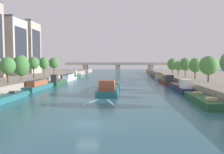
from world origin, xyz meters
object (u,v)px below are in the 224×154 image
object	(u,v)px
barge_midriver	(110,88)
tree_left_past_mid	(54,63)
moored_boat_left_lone	(69,77)
moored_boat_left_downstream	(58,81)
moored_boat_right_far	(155,76)
moored_boat_left_upstream	(77,75)
moored_boat_right_second	(203,100)
moored_boat_left_midway	(39,85)
tree_right_by_lamp	(195,65)
moored_boat_right_near	(167,81)
tree_right_distant	(173,64)
moored_boat_right_lone	(180,87)
tree_right_second	(179,66)
tree_right_midway	(209,65)
tree_left_midway	(8,66)
tree_left_by_lamp	(21,65)
moored_boat_left_near	(5,98)
tree_right_nearest	(185,64)
bridge_far	(118,67)
tree_left_second	(44,63)
tree_left_far	(33,63)
moored_boat_right_gap_after	(158,77)

from	to	relation	value
barge_midriver	tree_left_past_mid	distance (m)	40.46
barge_midriver	moored_boat_left_lone	distance (m)	39.04
moored_boat_left_downstream	tree_left_past_mid	xyz separation A→B (m)	(-5.67, 14.42, 5.84)
moored_boat_right_far	tree_left_past_mid	xyz separation A→B (m)	(-41.22, -19.21, 6.25)
moored_boat_left_upstream	moored_boat_right_second	distance (m)	73.51
moored_boat_left_midway	tree_right_by_lamp	size ratio (longest dim) A/B	2.37
moored_boat_right_near	tree_right_distant	xyz separation A→B (m)	(7.22, 25.87, 5.31)
moored_boat_right_lone	tree_right_second	xyz separation A→B (m)	(6.77, 31.13, 4.79)
tree_right_midway	moored_boat_left_downstream	bearing A→B (deg)	159.40
moored_boat_left_upstream	tree_right_second	xyz separation A→B (m)	(42.72, -16.23, 4.73)
moored_boat_right_lone	tree_left_midway	world-z (taller)	tree_left_midway
moored_boat_left_midway	tree_left_by_lamp	xyz separation A→B (m)	(-5.05, 1.04, 5.15)
moored_boat_left_lone	moored_boat_left_near	bearing A→B (deg)	-89.51
moored_boat_left_near	tree_right_second	distance (m)	64.25
tree_left_past_mid	tree_right_nearest	distance (m)	48.51
moored_boat_right_lone	tree_right_distant	world-z (taller)	tree_right_distant
moored_boat_left_upstream	tree_left_past_mid	bearing A→B (deg)	-106.29
moored_boat_right_far	bridge_far	size ratio (longest dim) A/B	0.20
moored_boat_left_downstream	tree_right_by_lamp	xyz separation A→B (m)	(42.25, -4.60, 5.27)
tree_right_nearest	bridge_far	bearing A→B (deg)	111.95
tree_left_by_lamp	tree_left_second	size ratio (longest dim) A/B	1.03
barge_midriver	moored_boat_right_near	bearing A→B (deg)	49.38
moored_boat_left_lone	tree_right_nearest	bearing A→B (deg)	-15.68
moored_boat_right_lone	tree_left_far	bearing A→B (deg)	165.11
moored_boat_left_lone	tree_right_midway	xyz separation A→B (m)	(42.43, -32.38, 5.29)
tree_left_second	moored_boat_left_downstream	bearing A→B (deg)	-39.44
tree_left_midway	tree_left_by_lamp	world-z (taller)	tree_left_by_lamp
moored_boat_left_lone	tree_right_distant	xyz separation A→B (m)	(42.91, 11.48, 5.19)
moored_boat_left_lone	tree_right_by_lamp	xyz separation A→B (m)	(42.66, -21.18, 5.18)
moored_boat_right_near	tree_left_midway	world-z (taller)	tree_left_midway
tree_right_midway	tree_left_past_mid	bearing A→B (deg)	147.65
moored_boat_left_downstream	tree_right_midway	distance (m)	45.21
moored_boat_left_lone	tree_right_nearest	distance (m)	44.24
moored_boat_left_midway	moored_boat_right_second	bearing A→B (deg)	-26.18
moored_boat_right_far	moored_boat_left_downstream	bearing A→B (deg)	-136.59
moored_boat_left_midway	tree_right_nearest	world-z (taller)	tree_right_nearest
moored_boat_left_midway	tree_left_past_mid	world-z (taller)	tree_left_past_mid
tree_left_far	tree_left_past_mid	bearing A→B (deg)	88.97
moored_boat_left_near	moored_boat_left_downstream	size ratio (longest dim) A/B	1.29
moored_boat_left_midway	tree_left_far	xyz separation A→B (m)	(-5.46, 10.32, 5.74)
moored_boat_left_near	moored_boat_left_downstream	distance (m)	32.50
moored_boat_right_gap_after	moored_boat_left_near	bearing A→B (deg)	-124.01
moored_boat_right_gap_after	bridge_far	xyz separation A→B (m)	(-17.63, 45.52, 3.24)
tree_left_past_mid	tree_right_nearest	size ratio (longest dim) A/B	1.05
moored_boat_right_lone	moored_boat_right_gap_after	size ratio (longest dim) A/B	1.25
moored_boat_left_near	tree_right_by_lamp	bearing A→B (deg)	33.45
moored_boat_left_near	moored_boat_left_lone	world-z (taller)	moored_boat_left_lone
tree_left_past_mid	moored_boat_right_far	bearing A→B (deg)	24.99
moored_boat_left_lone	tree_right_nearest	size ratio (longest dim) A/B	2.66
moored_boat_left_near	moored_boat_right_near	world-z (taller)	moored_boat_right_near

